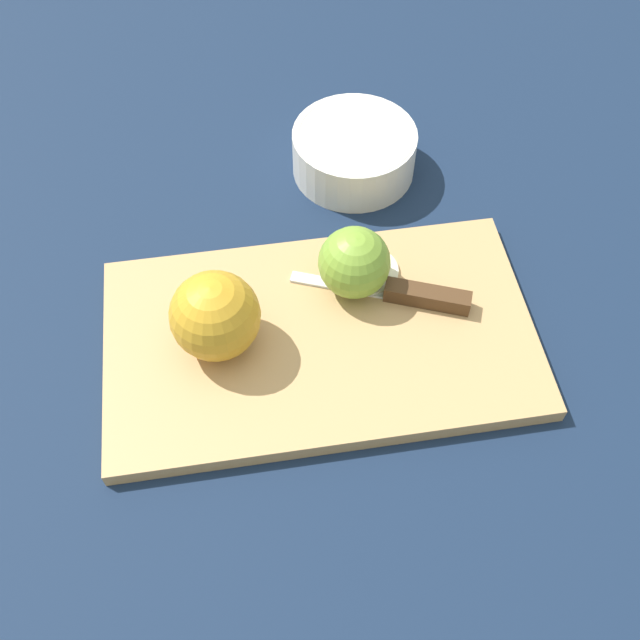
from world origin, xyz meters
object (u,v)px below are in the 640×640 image
(apple_half_right, at_px, (354,262))
(apple_half_left, at_px, (215,317))
(knife, at_px, (416,295))
(bowl, at_px, (354,150))

(apple_half_right, bearing_deg, apple_half_left, 124.19)
(apple_half_left, relative_size, knife, 0.48)
(apple_half_right, relative_size, bowl, 0.51)
(bowl, bearing_deg, knife, -80.31)
(apple_half_right, bearing_deg, bowl, 4.22)
(apple_half_left, distance_m, apple_half_right, 0.14)
(apple_half_right, xyz_separation_m, bowl, (0.02, 0.17, -0.02))
(apple_half_left, relative_size, apple_half_right, 1.18)
(apple_half_left, height_order, apple_half_right, apple_half_left)
(knife, relative_size, bowl, 1.25)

